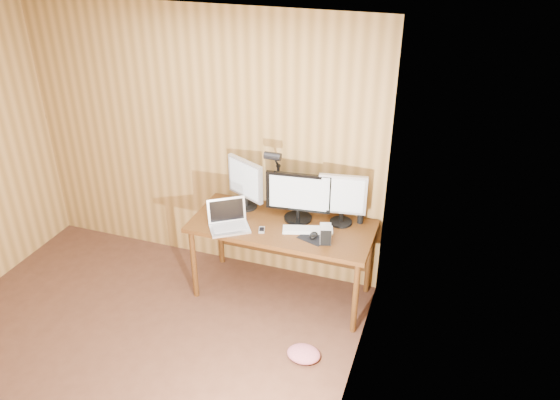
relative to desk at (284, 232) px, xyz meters
The scene contains 14 objects.
room_shell 2.04m from the desk, 118.65° to the right, with size 4.00×4.00×4.00m.
desk is the anchor object (origin of this frame).
monitor_center 0.37m from the desk, 31.41° to the left, with size 0.57×0.25×0.44m.
monitor_left 0.57m from the desk, 164.31° to the left, with size 0.39×0.22×0.47m.
monitor_right 0.62m from the desk, 13.82° to the left, with size 0.41×0.20×0.46m.
laptop 0.53m from the desk, 149.43° to the right, with size 0.42×0.40×0.24m.
keyboard 0.29m from the desk, 22.01° to the right, with size 0.45×0.24×0.02m.
mousepad 0.39m from the desk, 30.12° to the right, with size 0.22×0.18×0.00m, color black.
mouse 0.40m from the desk, 30.12° to the right, with size 0.07×0.11×0.04m, color black.
hard_drive 0.52m from the desk, 26.44° to the right, with size 0.12×0.15×0.15m.
phone 0.29m from the desk, 120.80° to the right, with size 0.08×0.11×0.01m.
speaker 0.69m from the desk, 15.87° to the left, with size 0.05×0.05×0.13m, color black.
desk_lamp 0.56m from the desk, 131.76° to the left, with size 0.15×0.21×0.64m.
fabric_pile 1.08m from the desk, 61.58° to the right, with size 0.27×0.22×0.09m, color #B65866, non-canonical shape.
Camera 1 is at (2.24, -2.23, 3.22)m, focal length 35.00 mm.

